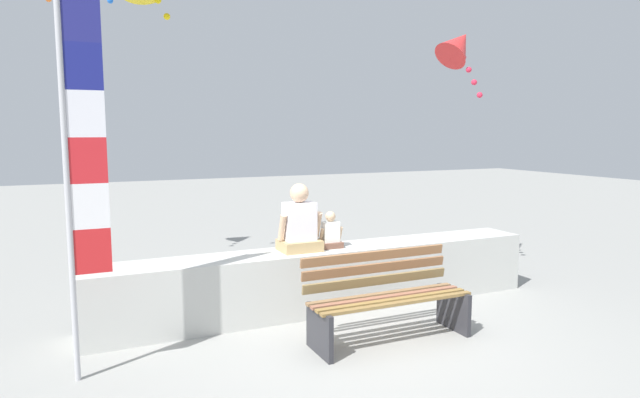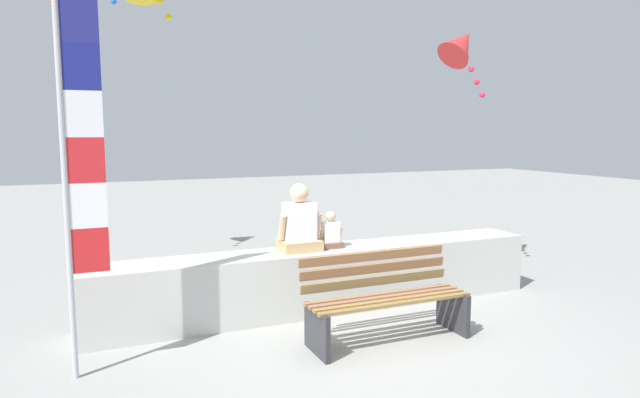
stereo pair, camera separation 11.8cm
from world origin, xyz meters
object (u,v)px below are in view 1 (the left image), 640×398
Objects in this scene: flag_banner at (79,161)px; kite_red at (458,46)px; person_adult at (299,225)px; person_child at (330,233)px; park_bench at (386,299)px.

flag_banner is 2.96× the size of kite_red.
person_adult reaches higher than person_child.
kite_red reaches higher than park_bench.
person_child is at bearing 0.06° from person_adult.
person_child is at bearing -165.17° from kite_red.
person_child is 0.14× the size of flag_banner.
park_bench is 4.06m from kite_red.
park_bench is 2.17× the size of person_adult.
kite_red is (2.30, 0.61, 2.43)m from person_child.
kite_red reaches higher than person_child.
kite_red reaches higher than person_adult.
person_adult is (-0.50, 1.14, 0.63)m from park_bench.
park_bench is 1.25m from person_child.
flag_banner is (-2.84, 0.27, 1.47)m from park_bench.
kite_red is at bearing 14.83° from person_child.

